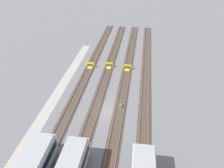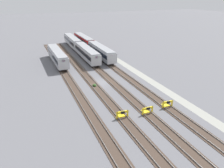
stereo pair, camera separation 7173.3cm
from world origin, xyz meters
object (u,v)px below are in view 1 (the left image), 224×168
Objects in this scene: bumper_stop_near_inner_track at (109,66)px; bumper_stop_middle_track at (127,68)px; bumper_stop_nearest_track at (90,65)px; weed_clump at (121,105)px.

bumper_stop_middle_track is at bearing 84.75° from bumper_stop_near_inner_track.
bumper_stop_nearest_track is 15.87m from weed_clump.
bumper_stop_near_inner_track is (-0.59, 4.32, 0.00)m from bumper_stop_nearest_track.
bumper_stop_nearest_track is 2.18× the size of weed_clump.
weed_clump is at bearing 33.40° from bumper_stop_nearest_track.
weed_clump is at bearing 17.70° from bumper_stop_near_inner_track.
bumper_stop_nearest_track and bumper_stop_middle_track have the same top height.
bumper_stop_middle_track is (-0.19, 8.61, 0.00)m from bumper_stop_nearest_track.
weed_clump is (13.83, 4.41, -0.27)m from bumper_stop_near_inner_track.
bumper_stop_near_inner_track reaches higher than weed_clump.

